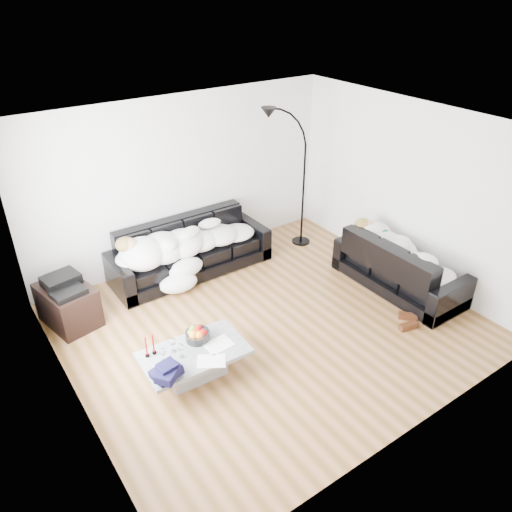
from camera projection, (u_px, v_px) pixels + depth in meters
ground at (269, 324)px, 6.63m from camera, size 5.00×5.00×0.00m
wall_back at (183, 181)px, 7.59m from camera, size 5.00×0.02×2.60m
wall_left at (59, 307)px, 4.75m from camera, size 0.02×4.50×2.60m
wall_right at (409, 192)px, 7.23m from camera, size 0.02×4.50×2.60m
ceiling at (272, 130)px, 5.34m from camera, size 5.00×5.00×0.00m
sofa_back at (190, 248)px, 7.60m from camera, size 2.47×0.85×0.81m
sofa_right at (400, 265)px, 7.20m from camera, size 0.83×1.94×0.78m
sleeper_back at (191, 236)px, 7.45m from camera, size 2.09×0.72×0.42m
sleeper_right at (402, 251)px, 7.09m from camera, size 0.70×1.66×0.41m
teal_cushion at (369, 230)px, 7.44m from camera, size 0.42×0.38×0.20m
coffee_table at (195, 363)px, 5.71m from camera, size 1.22×0.74×0.35m
fruit_bowl at (198, 333)px, 5.77m from camera, size 0.34×0.34×0.18m
wine_glass_a at (173, 345)px, 5.59m from camera, size 0.09×0.09×0.18m
wine_glass_b at (163, 355)px, 5.45m from camera, size 0.08×0.08×0.17m
wine_glass_c at (181, 351)px, 5.51m from camera, size 0.09×0.09×0.18m
candle_left at (146, 347)px, 5.49m from camera, size 0.06×0.06×0.27m
candle_right at (153, 344)px, 5.53m from camera, size 0.06×0.06×0.26m
newspaper_a at (219, 344)px, 5.73m from camera, size 0.33×0.26×0.01m
newspaper_b at (211, 361)px, 5.48m from camera, size 0.38×0.36×0.01m
navy_jacket at (165, 368)px, 5.16m from camera, size 0.38×0.35×0.16m
shoes at (408, 321)px, 6.61m from camera, size 0.50×0.44×0.09m
av_cabinet at (68, 305)px, 6.54m from camera, size 0.70×0.89×0.55m
stereo at (63, 283)px, 6.37m from camera, size 0.49×0.41×0.13m
floor_lamp at (304, 185)px, 8.11m from camera, size 0.83×0.54×2.11m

